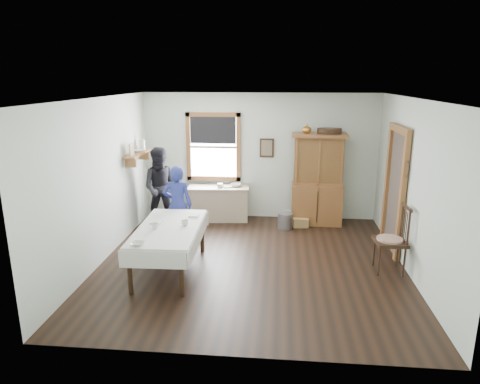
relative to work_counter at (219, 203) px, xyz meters
The scene contains 20 objects.
room 2.54m from the work_counter, 68.45° to the right, with size 5.01×5.01×2.70m.
window 1.30m from the work_counter, 115.99° to the left, with size 1.18×0.07×1.48m.
doorway 3.66m from the work_counter, 21.81° to the right, with size 0.09×1.14×2.22m.
wall_shelf 2.03m from the work_counter, 157.06° to the right, with size 0.24×1.00×0.44m.
framed_picture 1.58m from the work_counter, 15.65° to the left, with size 0.30×0.04×0.40m, color #311E11.
rug_beater 4.04m from the work_counter, 29.56° to the right, with size 0.27×0.27×0.01m, color black.
work_counter is the anchor object (origin of this frame).
china_hutch 2.16m from the work_counter, ahead, with size 1.12×0.53×1.90m, color #995E2F.
dining_table 2.62m from the work_counter, 99.17° to the right, with size 0.98×1.86×0.74m, color silver.
spindle_chair 3.82m from the work_counter, 36.64° to the right, with size 0.51×0.51×1.11m, color #311E11.
pail 1.51m from the work_counter, 16.24° to the right, with size 0.31×0.31×0.33m, color gray.
wicker_basket 1.80m from the work_counter, ahead, with size 0.31×0.22×0.18m, color tan.
woman_blue 1.54m from the work_counter, 111.82° to the right, with size 0.50×0.33×1.37m, color navy.
figure_dark 1.27m from the work_counter, 154.12° to the right, with size 0.75×0.58×1.53m, color black.
table_cup_a 2.55m from the work_counter, 94.03° to the right, with size 0.11×0.11×0.09m, color silver.
table_cup_b 2.80m from the work_counter, 102.65° to the right, with size 0.10×0.10×0.10m, color silver.
table_bowl 3.46m from the work_counter, 100.99° to the right, with size 0.20×0.20×0.05m, color silver.
counter_book 0.40m from the work_counter, 16.52° to the right, with size 0.15×0.20×0.02m, color #71624B.
counter_bowl 0.55m from the work_counter, ahead, with size 0.21×0.21×0.07m, color silver.
shelf_bowl 2.04m from the work_counter, 157.45° to the right, with size 0.22×0.22×0.05m, color silver.
Camera 1 is at (0.43, -6.59, 3.01)m, focal length 32.00 mm.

